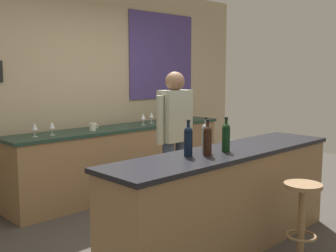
# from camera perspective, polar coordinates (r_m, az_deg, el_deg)

# --- Properties ---
(ground_plane) EXTENTS (10.00, 10.00, 0.00)m
(ground_plane) POSITION_cam_1_polar(r_m,az_deg,el_deg) (4.23, 3.62, -14.92)
(ground_plane) COLOR #423D38
(back_wall) EXTENTS (6.00, 0.09, 2.80)m
(back_wall) POSITION_cam_1_polar(r_m,az_deg,el_deg) (5.51, -11.81, 5.30)
(back_wall) COLOR tan
(back_wall) RESTS_ON ground_plane
(bar_counter) EXTENTS (2.60, 0.60, 0.92)m
(bar_counter) POSITION_cam_1_polar(r_m,az_deg,el_deg) (3.83, 8.15, -10.08)
(bar_counter) COLOR olive
(bar_counter) RESTS_ON ground_plane
(side_counter) EXTENTS (3.18, 0.56, 0.90)m
(side_counter) POSITION_cam_1_polar(r_m,az_deg,el_deg) (5.53, -6.21, -4.67)
(side_counter) COLOR olive
(side_counter) RESTS_ON ground_plane
(bartender) EXTENTS (0.52, 0.21, 1.62)m
(bartender) POSITION_cam_1_polar(r_m,az_deg,el_deg) (4.50, 0.96, -1.14)
(bartender) COLOR #384766
(bartender) RESTS_ON ground_plane
(bar_stool) EXTENTS (0.32, 0.32, 0.68)m
(bar_stool) POSITION_cam_1_polar(r_m,az_deg,el_deg) (3.74, 18.12, -10.86)
(bar_stool) COLOR olive
(bar_stool) RESTS_ON ground_plane
(wine_bottle_a) EXTENTS (0.07, 0.07, 0.31)m
(wine_bottle_a) POSITION_cam_1_polar(r_m,az_deg,el_deg) (3.40, 2.83, -1.97)
(wine_bottle_a) COLOR black
(wine_bottle_a) RESTS_ON bar_counter
(wine_bottle_b) EXTENTS (0.07, 0.07, 0.31)m
(wine_bottle_b) POSITION_cam_1_polar(r_m,az_deg,el_deg) (3.44, 5.51, -1.87)
(wine_bottle_b) COLOR black
(wine_bottle_b) RESTS_ON bar_counter
(wine_bottle_c) EXTENTS (0.07, 0.07, 0.31)m
(wine_bottle_c) POSITION_cam_1_polar(r_m,az_deg,el_deg) (3.59, 5.27, -1.48)
(wine_bottle_c) COLOR #999E99
(wine_bottle_c) RESTS_ON bar_counter
(wine_bottle_d) EXTENTS (0.07, 0.07, 0.31)m
(wine_bottle_d) POSITION_cam_1_polar(r_m,az_deg,el_deg) (3.63, 8.06, -1.43)
(wine_bottle_d) COLOR black
(wine_bottle_d) RESTS_ON bar_counter
(wine_glass_a) EXTENTS (0.07, 0.07, 0.16)m
(wine_glass_a) POSITION_cam_1_polar(r_m,az_deg,el_deg) (4.77, -18.05, -0.14)
(wine_glass_a) COLOR silver
(wine_glass_a) RESTS_ON side_counter
(wine_glass_b) EXTENTS (0.07, 0.07, 0.16)m
(wine_glass_b) POSITION_cam_1_polar(r_m,az_deg,el_deg) (4.84, -15.83, 0.06)
(wine_glass_b) COLOR silver
(wine_glass_b) RESTS_ON side_counter
(wine_glass_c) EXTENTS (0.07, 0.07, 0.16)m
(wine_glass_c) POSITION_cam_1_polar(r_m,az_deg,el_deg) (5.55, -3.46, 1.26)
(wine_glass_c) COLOR silver
(wine_glass_c) RESTS_ON side_counter
(wine_glass_d) EXTENTS (0.07, 0.07, 0.16)m
(wine_glass_d) POSITION_cam_1_polar(r_m,az_deg,el_deg) (5.76, -2.32, 1.50)
(wine_glass_d) COLOR silver
(wine_glass_d) RESTS_ON side_counter
(wine_glass_e) EXTENTS (0.07, 0.07, 0.16)m
(wine_glass_e) POSITION_cam_1_polar(r_m,az_deg,el_deg) (6.22, 3.03, 1.94)
(wine_glass_e) COLOR silver
(wine_glass_e) RESTS_ON side_counter
(coffee_mug) EXTENTS (0.12, 0.08, 0.09)m
(coffee_mug) POSITION_cam_1_polar(r_m,az_deg,el_deg) (5.11, -10.39, -0.10)
(coffee_mug) COLOR silver
(coffee_mug) RESTS_ON side_counter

